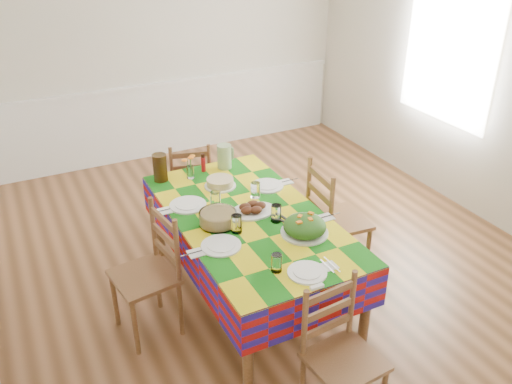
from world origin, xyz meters
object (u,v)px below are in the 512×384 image
chair_near (340,356)px  chair_right (334,221)px  dining_table (249,225)px  green_pitcher (224,157)px  meat_platter (252,209)px  chair_far (191,185)px  tea_pitcher (160,168)px  chair_left (150,274)px

chair_near → chair_right: bearing=52.8°
dining_table → green_pitcher: green_pitcher is taller
meat_platter → chair_right: (0.73, -0.02, -0.29)m
meat_platter → chair_far: 1.25m
dining_table → chair_near: size_ratio=2.13×
green_pitcher → chair_near: (-0.17, -2.06, -0.41)m
dining_table → tea_pitcher: size_ratio=8.38×
green_pitcher → chair_far: bearing=114.3°
chair_near → chair_right: chair_right is taller
dining_table → chair_far: (-0.01, 1.23, -0.23)m
green_pitcher → chair_right: 1.09m
meat_platter → chair_left: bearing=-178.4°
tea_pitcher → chair_near: size_ratio=0.25×
dining_table → chair_right: chair_right is taller
chair_far → chair_left: 1.45m
tea_pitcher → chair_left: (-0.38, -0.84, -0.40)m
chair_near → chair_right: size_ratio=0.90×
meat_platter → green_pitcher: size_ratio=1.67×
meat_platter → green_pitcher: (0.13, 0.80, 0.08)m
dining_table → meat_platter: meat_platter is taller
chair_left → dining_table: bearing=81.2°
chair_near → chair_far: size_ratio=1.02×
green_pitcher → tea_pitcher: (-0.57, 0.01, 0.01)m
meat_platter → chair_left: chair_left is taller
green_pitcher → chair_left: (-0.95, -0.82, -0.39)m
dining_table → chair_left: chair_left is taller
green_pitcher → chair_left: size_ratio=0.22×
chair_far → chair_left: bearing=73.6°
tea_pitcher → chair_near: bearing=-79.2°
green_pitcher → chair_near: green_pitcher is taller
dining_table → chair_far: 1.26m
tea_pitcher → chair_left: tea_pitcher is taller
chair_far → chair_near: bearing=105.8°
dining_table → meat_platter: 0.12m
chair_left → green_pitcher: bearing=122.7°
green_pitcher → dining_table: bearing=-101.6°
chair_near → dining_table: bearing=84.9°
meat_platter → chair_near: (-0.05, -1.26, -0.34)m
green_pitcher → chair_left: 1.32m
chair_far → chair_right: size_ratio=0.88×
green_pitcher → chair_left: bearing=-139.0°
dining_table → chair_right: bearing=0.3°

